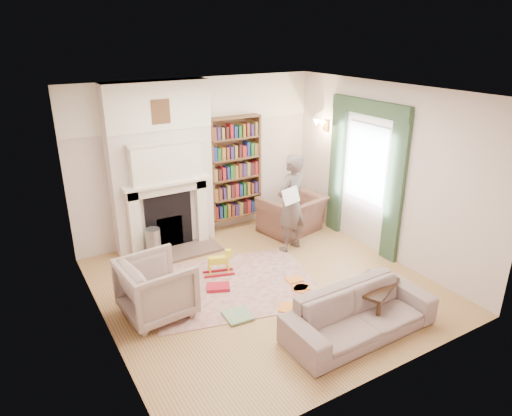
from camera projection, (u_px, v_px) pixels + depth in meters
floor at (265, 286)px, 6.75m from camera, size 4.50×4.50×0.00m
ceiling at (266, 92)px, 5.72m from camera, size 4.50×4.50×0.00m
wall_back at (198, 159)px, 8.04m from camera, size 4.50×0.00×4.50m
wall_front at (387, 265)px, 4.43m from camera, size 4.50×0.00×4.50m
wall_left at (97, 231)px, 5.17m from camera, size 0.00×4.50×4.50m
wall_right at (385, 172)px, 7.30m from camera, size 0.00×4.50×4.50m
fireplace at (162, 169)px, 7.53m from camera, size 1.70×0.58×2.80m
bookcase at (234, 168)px, 8.32m from camera, size 1.00×0.24×1.85m
window at (367, 164)px, 7.60m from camera, size 0.02×0.90×1.30m
curtain_left at (395, 190)px, 7.11m from camera, size 0.07×0.32×2.40m
curtain_right at (337, 168)px, 8.23m from camera, size 0.07×0.32×2.40m
pelmet at (370, 107)px, 7.24m from camera, size 0.09×1.70×0.24m
wall_sconce at (317, 127)px, 8.22m from camera, size 0.20×0.24×0.24m
rug at (233, 285)px, 6.75m from camera, size 2.72×2.32×0.01m
armchair_reading at (292, 214)px, 8.44m from camera, size 1.23×1.13×0.69m
armchair_left at (157, 288)px, 5.94m from camera, size 0.94×0.92×0.79m
sofa at (360, 314)px, 5.58m from camera, size 1.96×0.79×0.57m
man_reading at (291, 203)px, 7.56m from camera, size 0.70×0.56×1.69m
newspaper at (291, 196)px, 7.25m from camera, size 0.38×0.21×0.25m
coffee_table at (373, 299)px, 6.00m from camera, size 0.82×0.70×0.45m
paraffin_heater at (154, 245)px, 7.41m from camera, size 0.27×0.27×0.55m
rocking_horse at (218, 263)px, 6.97m from camera, size 0.50×0.32×0.41m
board_game at (238, 315)px, 6.00m from camera, size 0.37×0.37×0.03m
game_box_lid at (218, 287)px, 6.63m from camera, size 0.39×0.34×0.06m
comic_annuals at (296, 290)px, 6.59m from camera, size 0.80×0.80×0.02m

